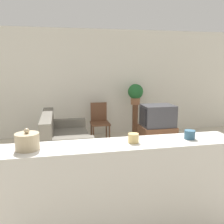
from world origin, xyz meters
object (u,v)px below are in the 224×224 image
(couch, at_px, (64,144))
(decorative_bowl, at_px, (27,141))
(potted_plant, at_px, (136,93))
(television, at_px, (158,116))
(wooden_chair, at_px, (100,120))

(couch, xyz_separation_m, decorative_bowl, (-0.35, -2.42, 0.81))
(couch, xyz_separation_m, potted_plant, (1.86, 1.36, 0.80))
(television, distance_m, wooden_chair, 1.50)
(potted_plant, relative_size, decorative_bowl, 2.39)
(couch, height_order, decorative_bowl, decorative_bowl)
(couch, bearing_deg, television, 3.09)
(potted_plant, bearing_deg, couch, -143.77)
(couch, distance_m, potted_plant, 2.44)
(couch, relative_size, television, 2.40)
(potted_plant, xyz_separation_m, decorative_bowl, (-2.21, -3.78, 0.02))
(wooden_chair, distance_m, potted_plant, 1.18)
(couch, bearing_deg, decorative_bowl, -98.35)
(wooden_chair, relative_size, decorative_bowl, 4.15)
(television, distance_m, potted_plant, 1.31)
(wooden_chair, xyz_separation_m, potted_plant, (0.98, 0.25, 0.61))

